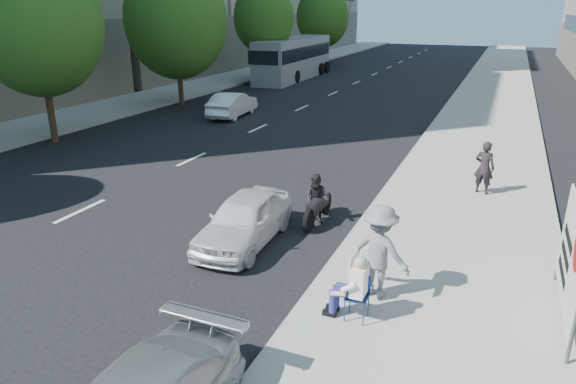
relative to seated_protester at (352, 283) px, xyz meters
The scene contains 15 objects.
ground 2.70m from the seated_protester, behind, with size 160.00×160.00×0.00m, color black.
near_sidewalk 20.48m from the seated_protester, 85.86° to the left, with size 5.00×120.00×0.15m, color #9B9991.
far_sidewalk 28.09m from the seated_protester, 133.35° to the left, with size 4.50×120.00×0.15m, color #9B9991.
tree_far_b 18.77m from the seated_protester, 152.59° to the left, with size 5.40×5.40×8.24m.
tree_far_c 24.89m from the seated_protester, 131.38° to the left, with size 6.00×6.00×8.47m.
tree_far_d 34.70m from the seated_protester, 118.08° to the left, with size 4.80×4.80×7.65m.
tree_far_e 47.45m from the seated_protester, 110.07° to the left, with size 5.40×5.40×7.89m.
seated_protester is the anchor object (origin of this frame).
jogger 1.05m from the seated_protester, 74.86° to the left, with size 1.26×0.72×1.95m, color slate.
pedestrian_woman 8.52m from the seated_protester, 77.41° to the left, with size 0.61×0.40×1.68m, color black.
protest_banner 4.01m from the seated_protester, 23.10° to the left, with size 0.08×3.06×2.20m.
white_sedan_near 4.28m from the seated_protester, 145.58° to the left, with size 1.50×3.74×1.27m, color silver.
white_sedan_mid 20.30m from the seated_protester, 125.04° to the left, with size 1.40×4.03×1.33m, color white.
motorcycle 4.90m from the seated_protester, 117.55° to the left, with size 0.70×2.04×1.42m.
bus 35.90m from the seated_protester, 114.03° to the left, with size 2.93×12.12×3.30m.
Camera 1 is at (4.69, -8.61, 5.71)m, focal length 32.00 mm.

